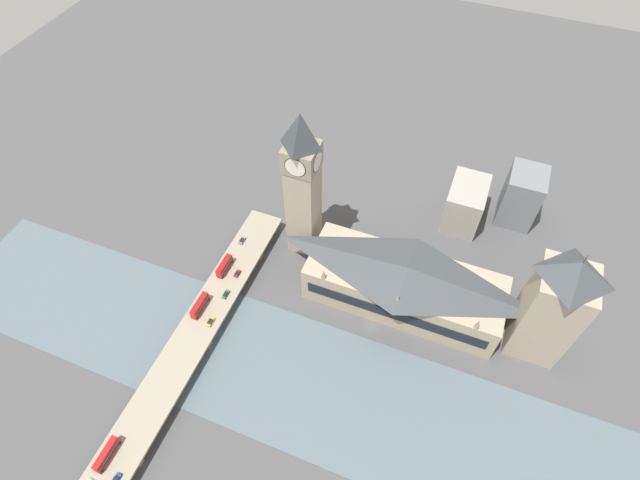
{
  "coord_description": "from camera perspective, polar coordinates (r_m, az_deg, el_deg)",
  "views": [
    {
      "loc": [
        -103.51,
        -17.53,
        187.95
      ],
      "look_at": [
        23.15,
        32.3,
        17.18
      ],
      "focal_mm": 28.0,
      "sensor_mm": 36.0,
      "label": 1
    }
  ],
  "objects": [
    {
      "name": "ground_plane",
      "position": [
        215.29,
        5.84,
        -9.84
      ],
      "size": [
        600.0,
        600.0,
        0.0
      ],
      "primitive_type": "plane",
      "color": "#4C4C4F"
    },
    {
      "name": "river_water",
      "position": [
        201.39,
        2.84,
        -17.53
      ],
      "size": [
        53.85,
        360.0,
        0.3
      ],
      "primitive_type": "cube",
      "color": "slate",
      "rests_on": "ground_plane"
    },
    {
      "name": "parliament_hall",
      "position": [
        213.88,
        9.59,
        -5.03
      ],
      "size": [
        29.85,
        82.01,
        24.11
      ],
      "color": "tan",
      "rests_on": "ground_plane"
    },
    {
      "name": "clock_tower",
      "position": [
        208.43,
        -1.99,
        6.58
      ],
      "size": [
        13.67,
        13.67,
        76.06
      ],
      "color": "tan",
      "rests_on": "ground_plane"
    },
    {
      "name": "victoria_tower",
      "position": [
        206.04,
        25.04,
        -6.87
      ],
      "size": [
        19.73,
        19.73,
        59.32
      ],
      "color": "tan",
      "rests_on": "ground_plane"
    },
    {
      "name": "road_bridge",
      "position": [
        213.1,
        -14.2,
        -10.55
      ],
      "size": [
        139.7,
        16.0,
        5.93
      ],
      "color": "gray",
      "rests_on": "ground_plane"
    },
    {
      "name": "double_decker_bus_lead",
      "position": [
        215.27,
        -13.59,
        -7.26
      ],
      "size": [
        11.45,
        2.61,
        5.0
      ],
      "color": "red",
      "rests_on": "road_bridge"
    },
    {
      "name": "double_decker_bus_mid",
      "position": [
        199.93,
        -23.23,
        -21.56
      ],
      "size": [
        11.93,
        2.48,
        4.7
      ],
      "color": "red",
      "rests_on": "road_bridge"
    },
    {
      "name": "double_decker_bus_rear",
      "position": [
        224.5,
        -10.88,
        -2.91
      ],
      "size": [
        10.94,
        2.63,
        4.95
      ],
      "color": "red",
      "rests_on": "road_bridge"
    },
    {
      "name": "car_northbound_lead",
      "position": [
        223.63,
        -9.43,
        -3.8
      ],
      "size": [
        3.92,
        1.9,
        1.26
      ],
      "color": "maroon",
      "rests_on": "road_bridge"
    },
    {
      "name": "car_northbound_mid",
      "position": [
        212.56,
        -12.4,
        -9.12
      ],
      "size": [
        4.48,
        1.94,
        1.5
      ],
      "color": "gold",
      "rests_on": "road_bridge"
    },
    {
      "name": "car_northbound_tail",
      "position": [
        234.58,
        -8.89,
        -0.05
      ],
      "size": [
        4.32,
        1.92,
        1.32
      ],
      "color": "slate",
      "rests_on": "road_bridge"
    },
    {
      "name": "car_southbound_mid",
      "position": [
        218.38,
        -10.72,
        -6.12
      ],
      "size": [
        4.41,
        1.78,
        1.35
      ],
      "color": "#2D5638",
      "rests_on": "road_bridge"
    },
    {
      "name": "car_southbound_tail",
      "position": [
        198.18,
        -22.33,
        -24.06
      ],
      "size": [
        4.69,
        1.88,
        1.56
      ],
      "color": "navy",
      "rests_on": "road_bridge"
    },
    {
      "name": "city_block_west",
      "position": [
        258.46,
        21.99,
        4.66
      ],
      "size": [
        19.72,
        16.78,
        28.48
      ],
      "color": "slate",
      "rests_on": "ground_plane"
    },
    {
      "name": "city_block_center",
      "position": [
        250.29,
        16.21,
        3.98
      ],
      "size": [
        24.74,
        16.88,
        22.6
      ],
      "color": "#A39E93",
      "rests_on": "ground_plane"
    }
  ]
}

